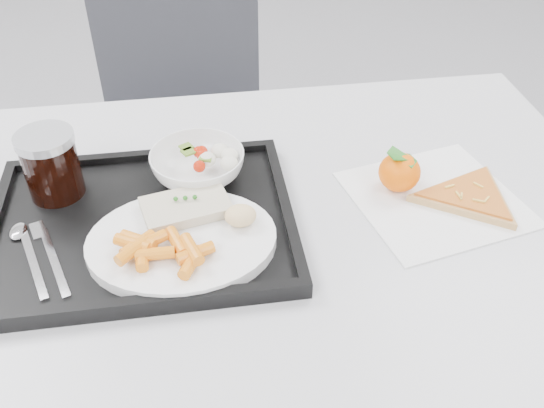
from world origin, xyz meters
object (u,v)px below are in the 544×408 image
Objects in this scene: tray at (143,225)px; pizza_slice at (470,196)px; tangerine at (399,172)px; salad_bowl at (198,165)px; dinner_plate at (182,242)px; cola_glass at (51,164)px; table at (249,250)px; chair at (185,117)px.

pizza_slice is (0.51, -0.01, 0.00)m from tray.
tray is 5.04× the size of tangerine.
salad_bowl reaches higher than pizza_slice.
dinner_plate reaches higher than pizza_slice.
salad_bowl is 0.33m from tangerine.
salad_bowl is 0.68× the size of pizza_slice.
salad_bowl is (0.03, 0.16, 0.01)m from dinner_plate.
cola_glass is (-0.19, 0.15, 0.05)m from dinner_plate.
table is 0.27m from tangerine.
dinner_plate reaches higher than table.
chair is 0.63m from salad_bowl.
pizza_slice is (0.35, -0.01, 0.08)m from table.
chair reaches higher than table.
cola_glass reaches higher than tray.
chair is at bearing 92.14° from salad_bowl.
salad_bowl is at bearing 48.04° from tray.
tangerine reaches higher than salad_bowl.
tray is at bearing -179.85° from table.
chair is 0.68m from cola_glass.
tray is at bearing -174.76° from tangerine.
dinner_plate reaches higher than tray.
tangerine is at bearing 16.01° from dinner_plate.
table is at bearing 32.03° from dinner_plate.
chair is 8.61× the size of cola_glass.
dinner_plate is 3.02× the size of tangerine.
table is 0.69m from chair.
salad_bowl is (0.09, 0.10, 0.03)m from tray.
cola_glass is at bearing 140.87° from dinner_plate.
tray is at bearing -131.96° from salad_bowl.
table is 11.11× the size of cola_glass.
tray is 4.17× the size of cola_glass.
dinner_plate is 0.46m from pizza_slice.
chair is (-0.09, 0.67, -0.15)m from table.
tangerine is (0.34, -0.64, 0.25)m from chair.
chair is at bearing 118.18° from tangerine.
cola_glass reaches higher than pizza_slice.
salad_bowl reaches higher than table.
chair is 0.76m from tangerine.
chair is 10.42× the size of tangerine.
tangerine is (0.54, -0.05, -0.04)m from cola_glass.
chair is 0.77m from dinner_plate.
salad_bowl is at bearing -87.86° from chair.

